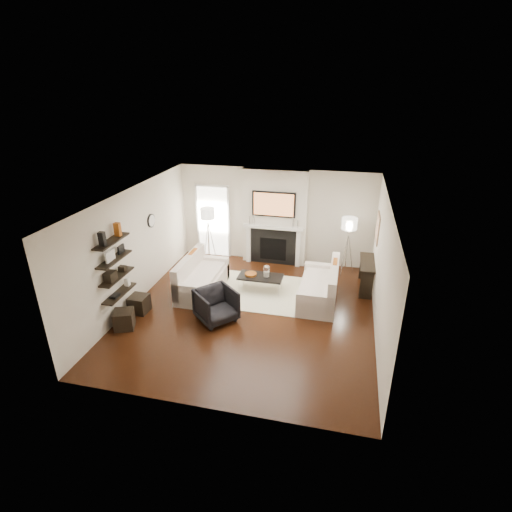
% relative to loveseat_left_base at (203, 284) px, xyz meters
% --- Properties ---
extents(room_envelope, '(6.00, 6.00, 6.00)m').
position_rel_loveseat_left_base_xyz_m(room_envelope, '(1.39, -0.70, 1.14)').
color(room_envelope, black).
rests_on(room_envelope, ground).
extents(chimney_breast, '(1.80, 0.25, 2.70)m').
position_rel_loveseat_left_base_xyz_m(chimney_breast, '(1.39, 2.18, 1.14)').
color(chimney_breast, silver).
rests_on(chimney_breast, floor).
extents(fireplace_surround, '(1.30, 0.02, 1.04)m').
position_rel_loveseat_left_base_xyz_m(fireplace_surround, '(1.39, 2.04, 0.31)').
color(fireplace_surround, black).
rests_on(fireplace_surround, floor).
extents(firebox, '(0.75, 0.02, 0.65)m').
position_rel_loveseat_left_base_xyz_m(firebox, '(1.39, 2.04, 0.24)').
color(firebox, black).
rests_on(firebox, floor).
extents(mantel_pilaster_l, '(0.12, 0.08, 1.10)m').
position_rel_loveseat_left_base_xyz_m(mantel_pilaster_l, '(0.67, 2.01, 0.34)').
color(mantel_pilaster_l, white).
rests_on(mantel_pilaster_l, floor).
extents(mantel_pilaster_r, '(0.12, 0.08, 1.10)m').
position_rel_loveseat_left_base_xyz_m(mantel_pilaster_r, '(2.11, 2.01, 0.34)').
color(mantel_pilaster_r, white).
rests_on(mantel_pilaster_r, floor).
extents(mantel_shelf, '(1.70, 0.18, 0.07)m').
position_rel_loveseat_left_base_xyz_m(mantel_shelf, '(1.39, 1.99, 0.91)').
color(mantel_shelf, white).
rests_on(mantel_shelf, chimney_breast).
extents(tv_body, '(1.20, 0.06, 0.70)m').
position_rel_loveseat_left_base_xyz_m(tv_body, '(1.39, 2.02, 1.57)').
color(tv_body, black).
rests_on(tv_body, chimney_breast).
extents(tv_screen, '(1.10, 0.00, 0.62)m').
position_rel_loveseat_left_base_xyz_m(tv_screen, '(1.39, 1.99, 1.57)').
color(tv_screen, '#BF723F').
rests_on(tv_screen, tv_body).
extents(candlestick_l_tall, '(0.04, 0.04, 0.30)m').
position_rel_loveseat_left_base_xyz_m(candlestick_l_tall, '(0.84, 2.00, 1.09)').
color(candlestick_l_tall, silver).
rests_on(candlestick_l_tall, mantel_shelf).
extents(candlestick_l_short, '(0.04, 0.04, 0.24)m').
position_rel_loveseat_left_base_xyz_m(candlestick_l_short, '(0.71, 2.00, 1.06)').
color(candlestick_l_short, silver).
rests_on(candlestick_l_short, mantel_shelf).
extents(candlestick_r_tall, '(0.04, 0.04, 0.30)m').
position_rel_loveseat_left_base_xyz_m(candlestick_r_tall, '(1.94, 2.00, 1.09)').
color(candlestick_r_tall, silver).
rests_on(candlestick_r_tall, mantel_shelf).
extents(candlestick_r_short, '(0.04, 0.04, 0.24)m').
position_rel_loveseat_left_base_xyz_m(candlestick_r_short, '(2.07, 2.00, 1.06)').
color(candlestick_r_short, silver).
rests_on(candlestick_r_short, mantel_shelf).
extents(hallway_panel, '(0.90, 0.02, 2.10)m').
position_rel_loveseat_left_base_xyz_m(hallway_panel, '(-0.46, 2.28, 0.84)').
color(hallway_panel, white).
rests_on(hallway_panel, floor).
extents(door_trim_l, '(0.06, 0.06, 2.16)m').
position_rel_loveseat_left_base_xyz_m(door_trim_l, '(-0.94, 2.26, 0.84)').
color(door_trim_l, white).
rests_on(door_trim_l, floor).
extents(door_trim_r, '(0.06, 0.06, 2.16)m').
position_rel_loveseat_left_base_xyz_m(door_trim_r, '(0.02, 2.26, 0.84)').
color(door_trim_r, white).
rests_on(door_trim_r, floor).
extents(door_trim_top, '(1.02, 0.06, 0.06)m').
position_rel_loveseat_left_base_xyz_m(door_trim_top, '(-0.46, 2.26, 1.92)').
color(door_trim_top, white).
rests_on(door_trim_top, wall_back).
extents(rug, '(2.60, 2.00, 0.01)m').
position_rel_loveseat_left_base_xyz_m(rug, '(1.41, 0.30, -0.20)').
color(rug, beige).
rests_on(rug, floor).
extents(loveseat_left_base, '(0.85, 1.80, 0.42)m').
position_rel_loveseat_left_base_xyz_m(loveseat_left_base, '(0.00, 0.00, 0.00)').
color(loveseat_left_base, silver).
rests_on(loveseat_left_base, floor).
extents(loveseat_left_back, '(0.18, 1.80, 0.80)m').
position_rel_loveseat_left_base_xyz_m(loveseat_left_back, '(-0.33, 0.00, 0.32)').
color(loveseat_left_back, silver).
rests_on(loveseat_left_back, floor).
extents(loveseat_left_arm_n, '(0.85, 0.18, 0.60)m').
position_rel_loveseat_left_base_xyz_m(loveseat_left_arm_n, '(0.00, -0.81, 0.09)').
color(loveseat_left_arm_n, silver).
rests_on(loveseat_left_arm_n, floor).
extents(loveseat_left_arm_s, '(0.85, 0.18, 0.60)m').
position_rel_loveseat_left_base_xyz_m(loveseat_left_arm_s, '(0.00, 0.81, 0.09)').
color(loveseat_left_arm_s, silver).
rests_on(loveseat_left_arm_s, floor).
extents(loveseat_left_cushion, '(0.63, 1.44, 0.10)m').
position_rel_loveseat_left_base_xyz_m(loveseat_left_cushion, '(0.05, 0.00, 0.26)').
color(loveseat_left_cushion, silver).
rests_on(loveseat_left_cushion, loveseat_left_base).
extents(pillow_left_orange, '(0.10, 0.42, 0.42)m').
position_rel_loveseat_left_base_xyz_m(pillow_left_orange, '(-0.33, 0.30, 0.52)').
color(pillow_left_orange, '#9B4C13').
rests_on(pillow_left_orange, loveseat_left_cushion).
extents(pillow_left_charcoal, '(0.10, 0.40, 0.40)m').
position_rel_loveseat_left_base_xyz_m(pillow_left_charcoal, '(-0.33, -0.30, 0.51)').
color(pillow_left_charcoal, black).
rests_on(pillow_left_charcoal, loveseat_left_cushion).
extents(loveseat_right_base, '(0.85, 1.80, 0.42)m').
position_rel_loveseat_left_base_xyz_m(loveseat_right_base, '(2.85, 0.20, 0.00)').
color(loveseat_right_base, silver).
rests_on(loveseat_right_base, floor).
extents(loveseat_right_back, '(0.18, 1.80, 0.80)m').
position_rel_loveseat_left_base_xyz_m(loveseat_right_back, '(3.18, 0.20, 0.32)').
color(loveseat_right_back, silver).
rests_on(loveseat_right_back, floor).
extents(loveseat_right_arm_n, '(0.85, 0.18, 0.60)m').
position_rel_loveseat_left_base_xyz_m(loveseat_right_arm_n, '(2.85, -0.61, 0.09)').
color(loveseat_right_arm_n, silver).
rests_on(loveseat_right_arm_n, floor).
extents(loveseat_right_arm_s, '(0.85, 0.18, 0.60)m').
position_rel_loveseat_left_base_xyz_m(loveseat_right_arm_s, '(2.85, 1.01, 0.09)').
color(loveseat_right_arm_s, silver).
rests_on(loveseat_right_arm_s, floor).
extents(loveseat_right_cushion, '(0.63, 1.44, 0.10)m').
position_rel_loveseat_left_base_xyz_m(loveseat_right_cushion, '(2.80, 0.20, 0.26)').
color(loveseat_right_cushion, silver).
rests_on(loveseat_right_cushion, loveseat_right_base).
extents(pillow_right_orange, '(0.10, 0.42, 0.42)m').
position_rel_loveseat_left_base_xyz_m(pillow_right_orange, '(3.18, 0.50, 0.52)').
color(pillow_right_orange, '#9B4C13').
rests_on(pillow_right_orange, loveseat_right_cushion).
extents(pillow_right_charcoal, '(0.10, 0.40, 0.40)m').
position_rel_loveseat_left_base_xyz_m(pillow_right_charcoal, '(3.18, -0.10, 0.51)').
color(pillow_right_charcoal, black).
rests_on(pillow_right_charcoal, loveseat_right_cushion).
extents(coffee_table, '(1.10, 0.55, 0.04)m').
position_rel_loveseat_left_base_xyz_m(coffee_table, '(1.40, 0.34, 0.19)').
color(coffee_table, black).
rests_on(coffee_table, floor).
extents(coffee_leg_nw, '(0.02, 0.02, 0.38)m').
position_rel_loveseat_left_base_xyz_m(coffee_leg_nw, '(0.90, 0.12, -0.02)').
color(coffee_leg_nw, silver).
rests_on(coffee_leg_nw, floor).
extents(coffee_leg_ne, '(0.02, 0.02, 0.38)m').
position_rel_loveseat_left_base_xyz_m(coffee_leg_ne, '(1.90, 0.12, -0.02)').
color(coffee_leg_ne, silver).
rests_on(coffee_leg_ne, floor).
extents(coffee_leg_sw, '(0.02, 0.02, 0.38)m').
position_rel_loveseat_left_base_xyz_m(coffee_leg_sw, '(0.90, 0.56, -0.02)').
color(coffee_leg_sw, silver).
rests_on(coffee_leg_sw, floor).
extents(coffee_leg_se, '(0.02, 0.02, 0.38)m').
position_rel_loveseat_left_base_xyz_m(coffee_leg_se, '(1.90, 0.56, -0.02)').
color(coffee_leg_se, silver).
rests_on(coffee_leg_se, floor).
extents(hurricane_glass, '(0.15, 0.15, 0.27)m').
position_rel_loveseat_left_base_xyz_m(hurricane_glass, '(1.55, 0.34, 0.35)').
color(hurricane_glass, white).
rests_on(hurricane_glass, coffee_table).
extents(hurricane_candle, '(0.09, 0.09, 0.14)m').
position_rel_loveseat_left_base_xyz_m(hurricane_candle, '(1.55, 0.34, 0.29)').
color(hurricane_candle, white).
rests_on(hurricane_candle, coffee_table).
extents(copper_bowl, '(0.30, 0.30, 0.05)m').
position_rel_loveseat_left_base_xyz_m(copper_bowl, '(1.15, 0.34, 0.24)').
color(copper_bowl, '#B05C1D').
rests_on(copper_bowl, coffee_table).
extents(armchair, '(1.06, 1.07, 0.80)m').
position_rel_loveseat_left_base_xyz_m(armchair, '(0.75, -1.16, 0.19)').
color(armchair, black).
rests_on(armchair, floor).
extents(lamp_left_post, '(0.02, 0.02, 1.20)m').
position_rel_loveseat_left_base_xyz_m(lamp_left_post, '(-0.46, 1.82, 0.39)').
color(lamp_left_post, silver).
rests_on(lamp_left_post, floor).
extents(lamp_left_shade, '(0.40, 0.40, 0.30)m').
position_rel_loveseat_left_base_xyz_m(lamp_left_shade, '(-0.46, 1.82, 1.24)').
color(lamp_left_shade, white).
rests_on(lamp_left_shade, lamp_left_post).
extents(lamp_left_leg_a, '(0.25, 0.02, 1.23)m').
position_rel_loveseat_left_base_xyz_m(lamp_left_leg_a, '(-0.35, 1.82, 0.39)').
color(lamp_left_leg_a, silver).
rests_on(lamp_left_leg_a, floor).
extents(lamp_left_leg_b, '(0.14, 0.22, 1.23)m').
position_rel_loveseat_left_base_xyz_m(lamp_left_leg_b, '(-0.51, 1.92, 0.39)').
color(lamp_left_leg_b, silver).
rests_on(lamp_left_leg_b, floor).
extents(lamp_left_leg_c, '(0.14, 0.22, 1.23)m').
position_rel_loveseat_left_base_xyz_m(lamp_left_leg_c, '(-0.51, 1.73, 0.39)').
color(lamp_left_leg_c, silver).
rests_on(lamp_left_leg_c, floor).
extents(lamp_right_post, '(0.02, 0.02, 1.20)m').
position_rel_loveseat_left_base_xyz_m(lamp_right_post, '(3.44, 1.84, 0.39)').
color(lamp_right_post, silver).
rests_on(lamp_right_post, floor).
extents(lamp_right_shade, '(0.40, 0.40, 0.30)m').
position_rel_loveseat_left_base_xyz_m(lamp_right_shade, '(3.44, 1.84, 1.24)').
color(lamp_right_shade, white).
rests_on(lamp_right_shade, lamp_right_post).
extents(lamp_right_leg_a, '(0.25, 0.02, 1.23)m').
position_rel_loveseat_left_base_xyz_m(lamp_right_leg_a, '(3.55, 1.84, 0.39)').
color(lamp_right_leg_a, silver).
rests_on(lamp_right_leg_a, floor).
extents(lamp_right_leg_b, '(0.14, 0.22, 1.23)m').
position_rel_loveseat_left_base_xyz_m(lamp_right_leg_b, '(3.39, 1.93, 0.39)').
color(lamp_right_leg_b, silver).
rests_on(lamp_right_leg_b, floor).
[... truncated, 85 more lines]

